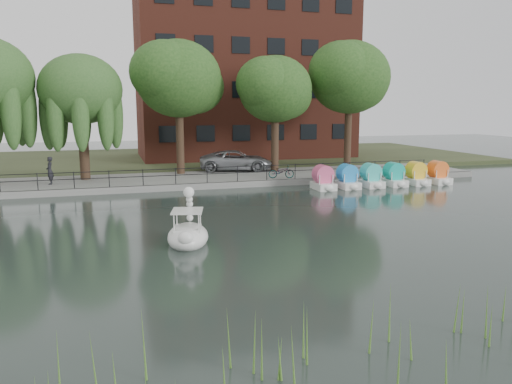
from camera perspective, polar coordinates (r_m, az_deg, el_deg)
name	(u,v)px	position (r m, az deg, el deg)	size (l,w,h in m)	color
ground_plane	(273,242)	(19.51, 1.96, -5.77)	(120.00, 120.00, 0.00)	#323D37
promenade	(200,180)	(34.70, -6.47, 1.43)	(40.00, 6.00, 0.40)	gray
kerb	(208,186)	(31.83, -5.52, 0.68)	(40.00, 0.25, 0.40)	gray
land_strip	(173,159)	(48.44, -9.41, 3.72)	(60.00, 22.00, 0.36)	#47512D
railing	(207,171)	(31.89, -5.62, 2.41)	(32.00, 0.05, 1.00)	black
apartment_building	(244,62)	(49.68, -1.42, 14.60)	(20.00, 10.07, 18.00)	#4C1E16
willow_mid	(80,90)	(34.85, -19.43, 10.95)	(5.32, 5.32, 8.15)	#473323
broadleaf_center	(178,79)	(36.19, -8.85, 12.61)	(6.00, 6.00, 9.25)	#473323
broadleaf_right	(275,90)	(37.30, 2.22, 11.60)	(5.40, 5.40, 8.32)	#473323
broadleaf_far	(350,78)	(40.80, 10.65, 12.71)	(6.30, 6.30, 9.71)	#473323
minivan	(236,159)	(37.66, -2.29, 3.78)	(6.26, 2.88, 1.74)	gray
bicycle	(281,171)	(33.74, 2.89, 2.44)	(1.72, 0.60, 1.00)	gray
pedestrian	(50,169)	(33.53, -22.52, 2.49)	(0.71, 0.48, 1.98)	black
swan_boat	(188,232)	(19.41, -7.78, -4.54)	(2.09, 2.77, 2.09)	white
pedal_boat_row	(383,177)	(33.83, 14.27, 1.66)	(9.65, 1.70, 1.40)	white
reed_bank	(498,322)	(12.43, 25.93, -13.17)	(24.00, 2.40, 1.20)	#669938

